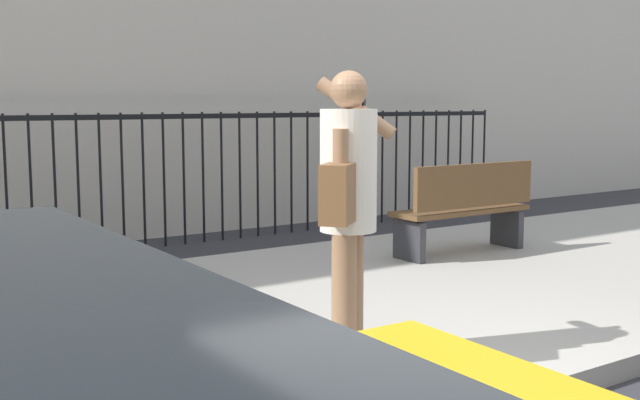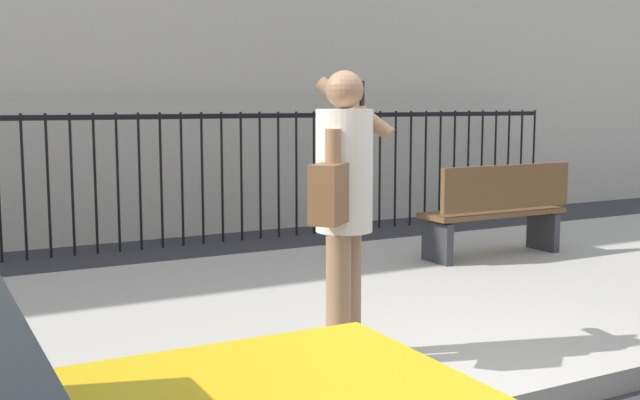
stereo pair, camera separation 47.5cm
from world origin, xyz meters
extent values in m
cube|color=#B2ADA3|center=(0.00, 2.20, 0.07)|extent=(28.00, 4.40, 0.15)
cube|color=black|center=(0.00, 5.90, 1.55)|extent=(12.00, 0.04, 0.06)
cylinder|color=black|center=(-1.40, 5.90, 0.80)|extent=(0.03, 0.03, 1.60)
cylinder|color=black|center=(-1.15, 5.90, 0.80)|extent=(0.03, 0.03, 1.60)
cylinder|color=black|center=(-0.89, 5.90, 0.80)|extent=(0.03, 0.03, 1.60)
cylinder|color=black|center=(-0.64, 5.90, 0.80)|extent=(0.03, 0.03, 1.60)
cylinder|color=black|center=(-0.38, 5.90, 0.80)|extent=(0.03, 0.03, 1.60)
cylinder|color=black|center=(-0.13, 5.90, 0.80)|extent=(0.03, 0.03, 1.60)
cylinder|color=black|center=(0.13, 5.90, 0.80)|extent=(0.03, 0.03, 1.60)
cylinder|color=black|center=(0.38, 5.90, 0.80)|extent=(0.03, 0.03, 1.60)
cylinder|color=black|center=(0.64, 5.90, 0.80)|extent=(0.03, 0.03, 1.60)
cylinder|color=black|center=(0.89, 5.90, 0.80)|extent=(0.03, 0.03, 1.60)
cylinder|color=black|center=(1.15, 5.90, 0.80)|extent=(0.03, 0.03, 1.60)
cylinder|color=black|center=(1.40, 5.90, 0.80)|extent=(0.03, 0.03, 1.60)
cylinder|color=black|center=(1.66, 5.90, 0.80)|extent=(0.03, 0.03, 1.60)
cylinder|color=black|center=(1.91, 5.90, 0.80)|extent=(0.03, 0.03, 1.60)
cylinder|color=black|center=(2.17, 5.90, 0.80)|extent=(0.03, 0.03, 1.60)
cylinder|color=black|center=(2.43, 5.90, 0.80)|extent=(0.03, 0.03, 1.60)
cylinder|color=black|center=(2.68, 5.90, 0.80)|extent=(0.03, 0.03, 1.60)
cylinder|color=black|center=(2.94, 5.90, 0.80)|extent=(0.03, 0.03, 1.60)
cylinder|color=black|center=(3.19, 5.90, 0.80)|extent=(0.03, 0.03, 1.60)
cylinder|color=black|center=(3.45, 5.90, 0.80)|extent=(0.03, 0.03, 1.60)
cylinder|color=black|center=(3.70, 5.90, 0.80)|extent=(0.03, 0.03, 1.60)
cylinder|color=black|center=(3.96, 5.90, 0.80)|extent=(0.03, 0.03, 1.60)
cylinder|color=black|center=(4.21, 5.90, 0.80)|extent=(0.03, 0.03, 1.60)
cylinder|color=black|center=(4.47, 5.90, 0.80)|extent=(0.03, 0.03, 1.60)
cylinder|color=black|center=(4.72, 5.90, 0.80)|extent=(0.03, 0.03, 1.60)
cylinder|color=black|center=(4.98, 5.90, 0.80)|extent=(0.03, 0.03, 1.60)
cylinder|color=black|center=(5.23, 5.90, 0.80)|extent=(0.03, 0.03, 1.60)
cylinder|color=black|center=(5.49, 5.90, 0.80)|extent=(0.03, 0.03, 1.60)
cylinder|color=black|center=(5.74, 5.90, 0.80)|extent=(0.03, 0.03, 1.60)
cylinder|color=black|center=(6.00, 5.90, 0.80)|extent=(0.03, 0.03, 1.60)
cylinder|color=#936B4C|center=(-0.21, 1.02, 0.55)|extent=(0.15, 0.15, 0.80)
cylinder|color=#936B4C|center=(-0.36, 0.89, 0.55)|extent=(0.15, 0.15, 0.80)
cylinder|color=silver|center=(-0.29, 0.95, 1.31)|extent=(0.48, 0.48, 0.73)
sphere|color=#936B4C|center=(-0.29, 0.95, 1.79)|extent=(0.23, 0.23, 0.23)
cylinder|color=#936B4C|center=(-0.14, 1.09, 1.68)|extent=(0.40, 0.44, 0.39)
cylinder|color=#936B4C|center=(-0.44, 0.82, 1.29)|extent=(0.09, 0.09, 0.56)
cube|color=black|center=(-0.13, 1.01, 1.77)|extent=(0.06, 0.05, 0.15)
cube|color=brown|center=(-0.49, 0.79, 1.20)|extent=(0.32, 0.30, 0.34)
cube|color=brown|center=(2.71, 3.04, 0.60)|extent=(1.60, 0.45, 0.05)
cube|color=brown|center=(2.71, 2.85, 0.88)|extent=(1.60, 0.06, 0.44)
cube|color=#333338|center=(2.01, 3.04, 0.35)|extent=(0.08, 0.41, 0.40)
cube|color=#333338|center=(3.41, 3.04, 0.35)|extent=(0.08, 0.41, 0.40)
camera|label=1|loc=(-3.05, -2.79, 1.72)|focal=43.97mm
camera|label=2|loc=(-2.64, -3.04, 1.72)|focal=43.97mm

